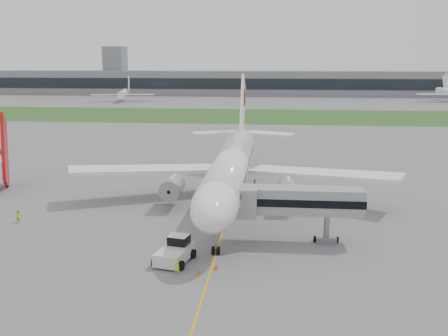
# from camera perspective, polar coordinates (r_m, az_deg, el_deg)

# --- Properties ---
(ground) EXTENTS (600.00, 600.00, 0.00)m
(ground) POSITION_cam_1_polar(r_m,az_deg,el_deg) (68.23, 0.55, -5.12)
(ground) COLOR slate
(ground) RESTS_ON ground
(apron_markings) EXTENTS (70.00, 70.00, 0.04)m
(apron_markings) POSITION_cam_1_polar(r_m,az_deg,el_deg) (63.50, 0.13, -6.46)
(apron_markings) COLOR orange
(apron_markings) RESTS_ON ground
(grass_strip) EXTENTS (600.00, 50.00, 0.02)m
(grass_strip) POSITION_cam_1_polar(r_m,az_deg,el_deg) (186.05, 4.00, 5.97)
(grass_strip) COLOR #2C4F1D
(grass_strip) RESTS_ON ground
(terminal_building) EXTENTS (320.00, 22.30, 14.00)m
(terminal_building) POSITION_cam_1_polar(r_m,az_deg,el_deg) (295.07, 4.76, 9.64)
(terminal_building) COLOR gray
(terminal_building) RESTS_ON ground
(control_tower) EXTENTS (12.00, 12.00, 56.00)m
(control_tower) POSITION_cam_1_polar(r_m,az_deg,el_deg) (312.63, -12.16, 8.28)
(control_tower) COLOR gray
(control_tower) RESTS_ON ground
(airliner) EXTENTS (48.13, 53.95, 17.88)m
(airliner) POSITION_cam_1_polar(r_m,az_deg,el_deg) (71.50, 0.92, 0.38)
(airliner) COLOR white
(airliner) RESTS_ON ground
(pushback_tug) EXTENTS (4.08, 5.28, 2.47)m
(pushback_tug) POSITION_cam_1_polar(r_m,az_deg,el_deg) (52.37, -5.56, -9.37)
(pushback_tug) COLOR silver
(pushback_tug) RESTS_ON ground
(jet_bridge) EXTENTS (14.35, 4.17, 6.64)m
(jet_bridge) POSITION_cam_1_polar(r_m,az_deg,el_deg) (56.36, 8.03, -3.79)
(jet_bridge) COLOR #9A999C
(jet_bridge) RESTS_ON ground
(safety_cone_left) EXTENTS (0.42, 0.42, 0.57)m
(safety_cone_left) POSITION_cam_1_polar(r_m,az_deg,el_deg) (49.51, -2.98, -11.71)
(safety_cone_left) COLOR #F0470C
(safety_cone_left) RESTS_ON ground
(safety_cone_right) EXTENTS (0.44, 0.44, 0.60)m
(safety_cone_right) POSITION_cam_1_polar(r_m,az_deg,el_deg) (50.46, -0.90, -11.20)
(safety_cone_right) COLOR #F0470C
(safety_cone_right) RESTS_ON ground
(ground_crew_near) EXTENTS (0.57, 0.39, 1.51)m
(ground_crew_near) POSITION_cam_1_polar(r_m,az_deg,el_deg) (49.21, -5.40, -11.31)
(ground_crew_near) COLOR #BAE926
(ground_crew_near) RESTS_ON ground
(ground_crew_far) EXTENTS (0.90, 1.00, 1.69)m
(ground_crew_far) POSITION_cam_1_polar(r_m,az_deg,el_deg) (69.07, -22.41, -5.12)
(ground_crew_far) COLOR #B4FC2A
(ground_crew_far) RESTS_ON ground
(distant_aircraft_left) EXTENTS (35.64, 32.87, 11.72)m
(distant_aircraft_left) POSITION_cam_1_polar(r_m,az_deg,el_deg) (254.74, -11.43, 7.45)
(distant_aircraft_left) COLOR white
(distant_aircraft_left) RESTS_ON ground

